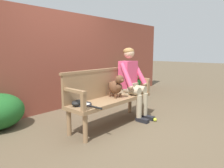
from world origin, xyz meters
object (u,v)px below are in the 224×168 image
at_px(dog_on_bench, 116,86).
at_px(tennis_racket, 83,104).
at_px(garden_bench, 112,102).
at_px(baseball_glove, 78,103).
at_px(person_seated, 131,80).
at_px(tennis_ball, 155,120).

height_order(dog_on_bench, tennis_racket, dog_on_bench).
xyz_separation_m(garden_bench, baseball_glove, (-0.70, 0.07, 0.11)).
bearing_deg(baseball_glove, person_seated, -18.54).
relative_size(garden_bench, tennis_racket, 3.10).
bearing_deg(dog_on_bench, baseball_glove, 174.27).
height_order(dog_on_bench, tennis_ball, dog_on_bench).
distance_m(garden_bench, baseball_glove, 0.72).
bearing_deg(tennis_racket, baseball_glove, 158.85).
relative_size(baseball_glove, tennis_ball, 3.33).
bearing_deg(tennis_racket, garden_bench, -3.20).
relative_size(tennis_racket, baseball_glove, 2.55).
bearing_deg(garden_bench, tennis_racket, 176.80).
bearing_deg(person_seated, dog_on_bench, -179.85).
bearing_deg(tennis_ball, person_seated, 99.77).
height_order(garden_bench, dog_on_bench, dog_on_bench).
height_order(tennis_racket, tennis_ball, tennis_racket).
bearing_deg(baseball_glove, tennis_ball, -37.92).
distance_m(person_seated, baseball_glove, 1.28).
height_order(dog_on_bench, baseball_glove, dog_on_bench).
xyz_separation_m(tennis_racket, baseball_glove, (-0.08, 0.03, 0.04)).
distance_m(garden_bench, tennis_racket, 0.63).
xyz_separation_m(garden_bench, person_seated, (0.55, -0.01, 0.33)).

